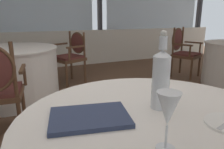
{
  "coord_description": "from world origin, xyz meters",
  "views": [
    {
      "loc": [
        -0.34,
        -1.51,
        1.17
      ],
      "look_at": [
        0.1,
        -0.53,
        0.88
      ],
      "focal_mm": 34.12,
      "sensor_mm": 36.0,
      "label": 1
    }
  ],
  "objects_px": {
    "dining_chair_0_0": "(72,53)",
    "dining_chair_1_1": "(183,49)",
    "water_bottle": "(161,78)",
    "menu_book": "(90,117)",
    "wine_glass": "(168,110)"
  },
  "relations": [
    {
      "from": "water_bottle",
      "to": "dining_chair_1_1",
      "type": "relative_size",
      "value": 0.38
    },
    {
      "from": "wine_glass",
      "to": "dining_chair_1_1",
      "type": "height_order",
      "value": "dining_chair_1_1"
    },
    {
      "from": "wine_glass",
      "to": "dining_chair_0_0",
      "type": "relative_size",
      "value": 0.22
    },
    {
      "from": "water_bottle",
      "to": "dining_chair_0_0",
      "type": "relative_size",
      "value": 0.4
    },
    {
      "from": "dining_chair_0_0",
      "to": "menu_book",
      "type": "bearing_deg",
      "value": 54.49
    },
    {
      "from": "wine_glass",
      "to": "menu_book",
      "type": "relative_size",
      "value": 0.6
    },
    {
      "from": "menu_book",
      "to": "water_bottle",
      "type": "bearing_deg",
      "value": 8.4
    },
    {
      "from": "wine_glass",
      "to": "dining_chair_0_0",
      "type": "bearing_deg",
      "value": 81.53
    },
    {
      "from": "dining_chair_0_0",
      "to": "dining_chair_1_1",
      "type": "distance_m",
      "value": 2.18
    },
    {
      "from": "water_bottle",
      "to": "menu_book",
      "type": "bearing_deg",
      "value": 176.29
    },
    {
      "from": "water_bottle",
      "to": "dining_chair_0_0",
      "type": "height_order",
      "value": "water_bottle"
    },
    {
      "from": "water_bottle",
      "to": "menu_book",
      "type": "distance_m",
      "value": 0.37
    },
    {
      "from": "wine_glass",
      "to": "menu_book",
      "type": "bearing_deg",
      "value": 117.98
    },
    {
      "from": "water_bottle",
      "to": "wine_glass",
      "type": "xyz_separation_m",
      "value": [
        -0.18,
        -0.28,
        -0.01
      ]
    },
    {
      "from": "dining_chair_0_0",
      "to": "dining_chair_1_1",
      "type": "bearing_deg",
      "value": 145.23
    }
  ]
}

